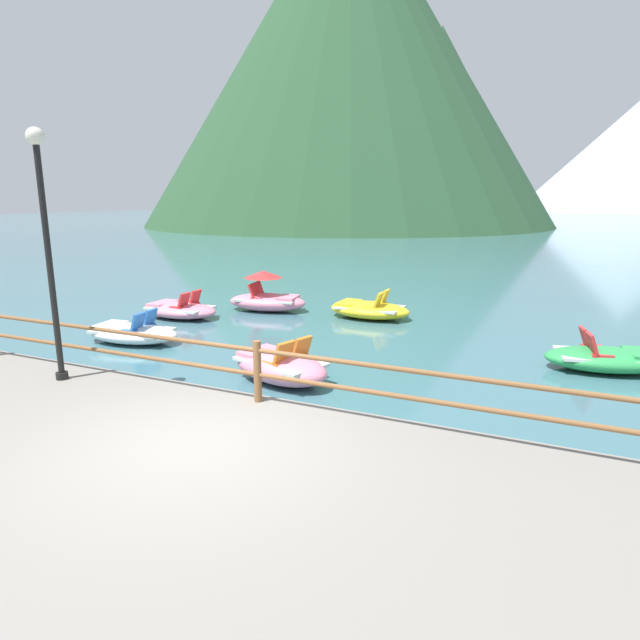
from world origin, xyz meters
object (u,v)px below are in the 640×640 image
(pedal_boat_0, at_px, (606,359))
(pedal_boat_4, at_px, (180,309))
(lamp_post, at_px, (46,233))
(pedal_boat_3, at_px, (280,366))
(pedal_boat_5, at_px, (132,333))
(pedal_boat_2, at_px, (369,309))
(pedal_boat_6, at_px, (267,298))

(pedal_boat_0, xyz_separation_m, pedal_boat_4, (-11.01, 0.43, -0.02))
(lamp_post, xyz_separation_m, pedal_boat_0, (8.60, 5.71, -2.61))
(lamp_post, bearing_deg, pedal_boat_3, 39.87)
(pedal_boat_3, xyz_separation_m, pedal_boat_5, (-4.61, 1.02, -0.07))
(pedal_boat_5, bearing_deg, pedal_boat_2, 48.55)
(pedal_boat_5, bearing_deg, lamp_post, -63.70)
(lamp_post, distance_m, pedal_boat_6, 8.42)
(pedal_boat_3, xyz_separation_m, pedal_boat_6, (-3.48, 5.60, 0.09))
(pedal_boat_3, height_order, pedal_boat_5, pedal_boat_3)
(lamp_post, xyz_separation_m, pedal_boat_6, (-0.57, 8.03, -2.46))
(lamp_post, relative_size, pedal_boat_5, 1.64)
(pedal_boat_3, bearing_deg, lamp_post, -140.13)
(lamp_post, bearing_deg, pedal_boat_6, 94.09)
(pedal_boat_6, bearing_deg, pedal_boat_4, -134.20)
(lamp_post, distance_m, pedal_boat_5, 4.66)
(pedal_boat_4, distance_m, pedal_boat_5, 2.78)
(pedal_boat_5, distance_m, pedal_boat_6, 4.72)
(pedal_boat_4, bearing_deg, lamp_post, -68.55)
(pedal_boat_0, height_order, pedal_boat_3, pedal_boat_3)
(pedal_boat_0, bearing_deg, pedal_boat_6, 165.80)
(pedal_boat_2, height_order, pedal_boat_6, pedal_boat_6)
(pedal_boat_0, relative_size, pedal_boat_5, 1.02)
(pedal_boat_0, bearing_deg, pedal_boat_5, -167.64)
(pedal_boat_5, xyz_separation_m, pedal_boat_6, (1.13, 4.58, 0.17))
(lamp_post, height_order, pedal_boat_4, lamp_post)
(pedal_boat_0, height_order, pedal_boat_2, same)
(lamp_post, bearing_deg, pedal_boat_4, 111.45)
(pedal_boat_3, height_order, pedal_boat_6, pedal_boat_6)
(lamp_post, relative_size, pedal_boat_4, 1.77)
(pedal_boat_6, bearing_deg, lamp_post, -85.91)
(pedal_boat_0, relative_size, pedal_boat_4, 1.10)
(pedal_boat_2, xyz_separation_m, pedal_boat_3, (0.28, -5.93, 0.06))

